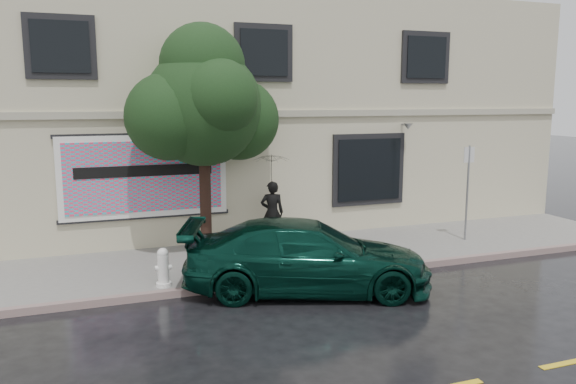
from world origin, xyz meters
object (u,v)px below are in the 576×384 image
object	(u,v)px
pedestrian	(272,213)
fire_hydrant	(163,268)
car	(307,256)
street_tree	(203,108)

from	to	relation	value
pedestrian	fire_hydrant	world-z (taller)	pedestrian
car	pedestrian	bearing A→B (deg)	13.07
fire_hydrant	car	bearing A→B (deg)	-39.69
pedestrian	street_tree	bearing A→B (deg)	24.72
car	fire_hydrant	distance (m)	2.99
car	street_tree	bearing A→B (deg)	44.99
pedestrian	car	bearing A→B (deg)	98.56
street_tree	fire_hydrant	distance (m)	4.14
pedestrian	fire_hydrant	bearing A→B (deg)	52.85
street_tree	fire_hydrant	world-z (taller)	street_tree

